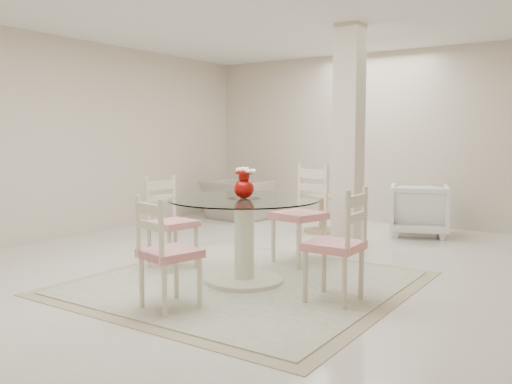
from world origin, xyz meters
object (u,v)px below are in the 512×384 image
Objects in this scene: armchair_white at (419,210)px; dining_chair_south at (163,245)px; dining_chair_west at (168,215)px; dining_chair_east at (342,237)px; recliner_taupe at (237,200)px; side_table at (322,215)px; dining_chair_north at (304,207)px; red_vase at (244,184)px; dining_table at (244,240)px; column at (349,139)px.

dining_chair_south is at bearing 63.27° from armchair_white.
armchair_white is at bearing -15.99° from dining_chair_west.
dining_chair_south is (-1.09, -0.96, -0.03)m from dining_chair_east.
armchair_white is at bearing -84.77° from dining_chair_south.
side_table is (1.74, -0.32, -0.07)m from recliner_taupe.
dining_chair_north is 1.45m from dining_chair_west.
red_vase is 1.10m from dining_chair_south.
armchair_white is at bearing 80.11° from dining_table.
red_vase is at bearing -77.20° from side_table.
dining_chair_west reaches higher than side_table.
column is 2.74× the size of recliner_taupe.
dining_table is 1.05m from dining_chair_north.
column is at bearing -157.63° from dining_chair_east.
recliner_taupe is at bearing 126.84° from red_vase.
column is at bearing 85.76° from red_vase.
dining_chair_north reaches higher than dining_table.
column is 2.27× the size of dining_chair_north.
recliner_taupe is at bearing -14.15° from armchair_white.
red_vase is 0.28× the size of dining_chair_south.
dining_chair_south is 4.47m from armchair_white.
red_vase reaches higher than dining_chair_west.
dining_chair_north reaches higher than side_table.
dining_chair_south is (-0.07, -1.02, -0.41)m from red_vase.
dining_table is at bearing 61.89° from armchair_white.
dining_chair_east reaches higher than dining_chair_south.
dining_chair_south is at bearing -128.86° from dining_chair_west.
armchair_white reaches higher than recliner_taupe.
column is 9.37× the size of red_vase.
dining_chair_east is at bearing -3.05° from red_vase.
column is 2.35m from dining_chair_east.
dining_table is at bearing -93.67° from dining_chair_east.
dining_table is (-0.15, -1.98, -0.94)m from column.
dining_chair_east is at bearing -2.87° from dining_table.
armchair_white is (0.45, 1.42, -0.99)m from column.
dining_chair_north is at bearing -38.85° from dining_chair_west.
armchair_white is (1.61, 3.34, -0.20)m from dining_chair_west.
dining_chair_west is 1.43m from dining_chair_south.
column is 2.03m from red_vase.
dining_chair_south is 1.91× the size of side_table.
recliner_taupe reaches higher than side_table.
dining_chair_east is at bearing -83.49° from dining_chair_west.
dining_chair_north is at bearing 59.42° from armchair_white.
red_vase is 0.54× the size of side_table.
column reaches higher than dining_chair_west.
side_table is (-0.65, 2.87, -0.70)m from red_vase.
dining_chair_north reaches higher than dining_chair_east.
dining_chair_north is at bearing 86.01° from red_vase.
column reaches higher than dining_chair_north.
column is 2.99m from recliner_taupe.
red_vase is (-0.15, -1.98, -0.41)m from column.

